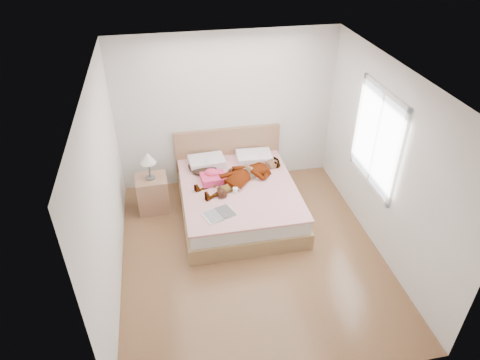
{
  "coord_description": "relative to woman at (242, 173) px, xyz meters",
  "views": [
    {
      "loc": [
        -1.01,
        -4.35,
        4.26
      ],
      "look_at": [
        0.0,
        0.85,
        0.7
      ],
      "focal_mm": 32.0,
      "sensor_mm": 36.0,
      "label": 1
    }
  ],
  "objects": [
    {
      "name": "ground",
      "position": [
        -0.09,
        -1.15,
        -0.62
      ],
      "size": [
        4.0,
        4.0,
        0.0
      ],
      "primitive_type": "plane",
      "color": "#4E2D18",
      "rests_on": "ground"
    },
    {
      "name": "woman",
      "position": [
        0.0,
        0.0,
        0.0
      ],
      "size": [
        1.67,
        1.23,
        0.22
      ],
      "primitive_type": "imported",
      "rotation": [
        0.0,
        0.0,
        -1.11
      ],
      "color": "silver",
      "rests_on": "bed"
    },
    {
      "name": "hair",
      "position": [
        -0.57,
        0.45,
        -0.06
      ],
      "size": [
        0.52,
        0.62,
        0.09
      ],
      "primitive_type": "ellipsoid",
      "rotation": [
        0.0,
        0.0,
        -0.06
      ],
      "color": "black",
      "rests_on": "bed"
    },
    {
      "name": "phone",
      "position": [
        -0.5,
        0.4,
        0.05
      ],
      "size": [
        0.07,
        0.09,
        0.05
      ],
      "primitive_type": "cube",
      "rotation": [
        0.44,
        0.0,
        0.46
      ],
      "color": "silver",
      "rests_on": "bed"
    },
    {
      "name": "room_shell",
      "position": [
        1.68,
        -0.85,
        0.88
      ],
      "size": [
        4.0,
        4.0,
        4.0
      ],
      "color": "white",
      "rests_on": "ground"
    },
    {
      "name": "bed",
      "position": [
        -0.09,
        -0.12,
        -0.34
      ],
      "size": [
        1.8,
        2.08,
        1.0
      ],
      "color": "olive",
      "rests_on": "ground"
    },
    {
      "name": "towel",
      "position": [
        -0.46,
        0.02,
        -0.03
      ],
      "size": [
        0.4,
        0.34,
        0.2
      ],
      "color": "#E43E78",
      "rests_on": "bed"
    },
    {
      "name": "magazine",
      "position": [
        -0.49,
        -0.83,
        -0.1
      ],
      "size": [
        0.52,
        0.43,
        0.03
      ],
      "color": "white",
      "rests_on": "bed"
    },
    {
      "name": "coffee_mug",
      "position": [
        -0.17,
        -0.35,
        -0.06
      ],
      "size": [
        0.12,
        0.1,
        0.09
      ],
      "color": "white",
      "rests_on": "bed"
    },
    {
      "name": "plush_toy",
      "position": [
        -0.39,
        -0.39,
        -0.04
      ],
      "size": [
        0.16,
        0.23,
        0.12
      ],
      "color": "black",
      "rests_on": "bed"
    },
    {
      "name": "nightstand",
      "position": [
        -1.42,
        0.18,
        -0.27
      ],
      "size": [
        0.5,
        0.45,
        1.04
      ],
      "color": "brown",
      "rests_on": "ground"
    }
  ]
}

